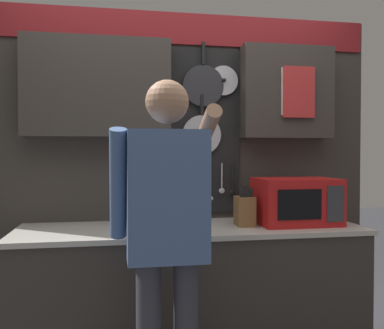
% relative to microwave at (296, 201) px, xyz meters
% --- Properties ---
extents(base_cabinet_counter, '(2.14, 0.67, 0.88)m').
position_rel_microwave_xyz_m(base_cabinet_counter, '(-0.68, 0.03, -0.59)').
color(base_cabinet_counter, '#38332D').
rests_on(base_cabinet_counter, ground_plane).
extents(back_wall_unit, '(2.71, 0.23, 2.31)m').
position_rel_microwave_xyz_m(back_wall_unit, '(-0.69, 0.33, 0.39)').
color(back_wall_unit, '#38332D').
rests_on(back_wall_unit, ground_plane).
extents(microwave, '(0.51, 0.36, 0.30)m').
position_rel_microwave_xyz_m(microwave, '(0.00, 0.00, 0.00)').
color(microwave, red).
rests_on(microwave, base_cabinet_counter).
extents(knife_block, '(0.12, 0.15, 0.27)m').
position_rel_microwave_xyz_m(knife_block, '(-0.35, 0.00, -0.05)').
color(knife_block, brown).
rests_on(knife_block, base_cabinet_counter).
extents(utensil_crock, '(0.12, 0.12, 0.34)m').
position_rel_microwave_xyz_m(utensil_crock, '(-1.02, 0.00, -0.07)').
color(utensil_crock, white).
rests_on(utensil_crock, base_cabinet_counter).
extents(person, '(0.54, 0.63, 1.69)m').
position_rel_microwave_xyz_m(person, '(-0.91, -0.56, -0.02)').
color(person, '#383842').
rests_on(person, ground_plane).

